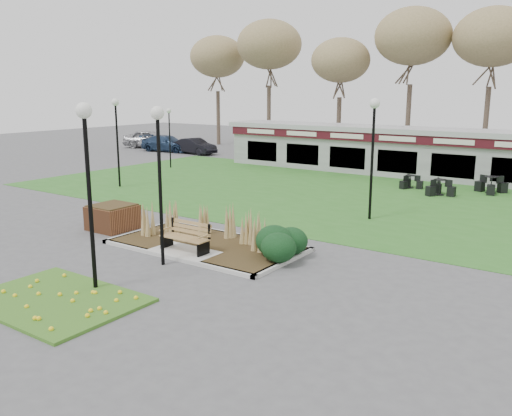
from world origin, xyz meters
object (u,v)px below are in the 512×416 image
Objects in this scene: lamp_post_mid_left at (116,123)px; park_bench at (186,236)px; lamp_post_far_left at (169,125)px; bistro_set_c at (491,188)px; lamp_post_near_left at (87,156)px; car_blue at (167,143)px; food_pavilion at (406,151)px; bistro_set_b at (410,184)px; car_black at (195,146)px; brick_planter at (113,217)px; bistro_set_d at (440,190)px; car_silver at (150,139)px; lamp_post_far_right at (373,132)px; lamp_post_near_right at (159,151)px.

park_bench is at bearing -32.07° from lamp_post_mid_left.
bistro_set_c is (19.64, 2.65, -2.57)m from lamp_post_far_left.
lamp_post_near_left is 1.04× the size of car_blue.
lamp_post_far_left reaches higher than food_pavilion.
bistro_set_b is (15.80, 1.71, -2.62)m from lamp_post_far_left.
brick_planter is at bearing -140.34° from car_black.
lamp_post_far_left is at bearing -157.32° from food_pavilion.
food_pavilion reaches higher than bistro_set_d.
car_silver is (-19.89, 21.23, 0.33)m from brick_planter.
bistro_set_c is at bearing 71.16° from park_bench.
lamp_post_near_left is 32.49m from car_blue.
car_silver is at bearing 152.41° from lamp_post_far_right.
lamp_post_near_left is 1.03× the size of car_silver.
lamp_post_far_left is 16.11m from bistro_set_b.
lamp_post_mid_left is 3.65× the size of bistro_set_b.
park_bench is 15.68m from bistro_set_b.
lamp_post_far_left is (-14.00, 13.86, 2.28)m from park_bench.
food_pavilion reaches higher than car_black.
car_black is at bearing 130.74° from park_bench.
lamp_post_near_right is at bearing -134.96° from car_black.
food_pavilion reaches higher than bistro_set_c.
lamp_post_mid_left is 3.16× the size of bistro_set_d.
lamp_post_near_right reaches higher than bistro_set_c.
park_bench is 0.35× the size of lamp_post_near_left.
park_bench is 0.35× the size of lamp_post_far_right.
lamp_post_mid_left is at bearing 136.59° from lamp_post_near_left.
lamp_post_far_right is 1.23× the size of lamp_post_far_left.
lamp_post_near_right is 9.40m from lamp_post_far_right.
lamp_post_near_right is at bearing 91.08° from lamp_post_near_left.
lamp_post_mid_left is at bearing -176.91° from lamp_post_far_right.
lamp_post_mid_left is 3.00× the size of bistro_set_c.
lamp_post_far_left is at bearing -150.10° from car_silver.
brick_planter is at bearing -135.96° from lamp_post_far_right.
park_bench is 32.76m from car_silver.
lamp_post_far_right is 8.51m from bistro_set_b.
car_blue reaches higher than park_bench.
lamp_post_far_left is at bearing 160.18° from lamp_post_far_right.
lamp_post_mid_left is at bearing -152.37° from car_blue.
lamp_post_far_left reaches higher than brick_planter.
car_blue is (-20.97, 1.04, -0.80)m from food_pavilion.
brick_planter is 19.49m from food_pavilion.
bistro_set_d is at bearing -29.93° from bistro_set_b.
lamp_post_near_left is 1.04× the size of lamp_post_mid_left.
lamp_post_mid_left reaches higher than car_blue.
lamp_post_mid_left is 0.97× the size of lamp_post_far_right.
brick_planter is (-4.40, 0.75, -0.11)m from park_bench.
car_black is (-13.47, 20.00, 0.16)m from brick_planter.
lamp_post_mid_left is 15.51m from car_black.
food_pavilion is 6.50m from bistro_set_d.
lamp_post_far_right is at bearing -82.15° from bistro_set_b.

